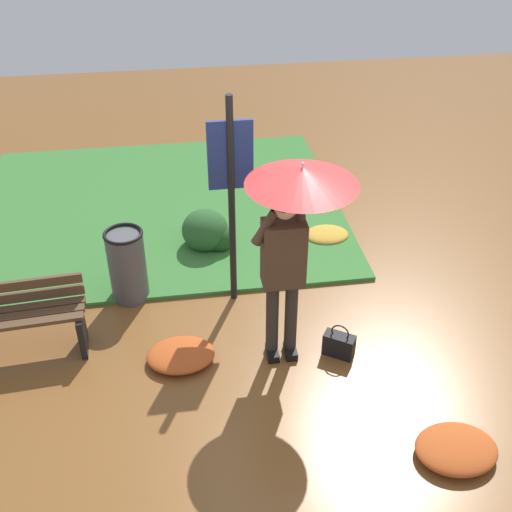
{
  "coord_description": "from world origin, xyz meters",
  "views": [
    {
      "loc": [
        -1.19,
        -4.41,
        4.27
      ],
      "look_at": [
        -0.46,
        0.52,
        0.85
      ],
      "focal_mm": 43.91,
      "sensor_mm": 36.0,
      "label": 1
    }
  ],
  "objects_px": {
    "info_sign_post": "(231,179)",
    "trash_bin": "(127,265)",
    "park_bench": "(10,320)",
    "person_with_umbrella": "(294,216)",
    "handbag": "(339,344)"
  },
  "relations": [
    {
      "from": "trash_bin",
      "to": "park_bench",
      "type": "bearing_deg",
      "value": -146.23
    },
    {
      "from": "trash_bin",
      "to": "person_with_umbrella",
      "type": "bearing_deg",
      "value": -35.61
    },
    {
      "from": "info_sign_post",
      "to": "handbag",
      "type": "height_order",
      "value": "info_sign_post"
    },
    {
      "from": "handbag",
      "to": "person_with_umbrella",
      "type": "bearing_deg",
      "value": 165.72
    },
    {
      "from": "person_with_umbrella",
      "to": "park_bench",
      "type": "height_order",
      "value": "person_with_umbrella"
    },
    {
      "from": "person_with_umbrella",
      "to": "trash_bin",
      "type": "xyz_separation_m",
      "value": [
        -1.55,
        1.11,
        -1.13
      ]
    },
    {
      "from": "info_sign_post",
      "to": "trash_bin",
      "type": "relative_size",
      "value": 2.76
    },
    {
      "from": "handbag",
      "to": "park_bench",
      "type": "relative_size",
      "value": 0.26
    },
    {
      "from": "person_with_umbrella",
      "to": "handbag",
      "type": "bearing_deg",
      "value": -14.28
    },
    {
      "from": "info_sign_post",
      "to": "trash_bin",
      "type": "height_order",
      "value": "info_sign_post"
    },
    {
      "from": "info_sign_post",
      "to": "handbag",
      "type": "xyz_separation_m",
      "value": [
        0.9,
        -1.06,
        -1.32
      ]
    },
    {
      "from": "handbag",
      "to": "park_bench",
      "type": "xyz_separation_m",
      "value": [
        -3.1,
        0.5,
        0.28
      ]
    },
    {
      "from": "person_with_umbrella",
      "to": "trash_bin",
      "type": "bearing_deg",
      "value": 144.39
    },
    {
      "from": "handbag",
      "to": "trash_bin",
      "type": "bearing_deg",
      "value": 148.7
    },
    {
      "from": "park_bench",
      "to": "trash_bin",
      "type": "relative_size",
      "value": 1.68
    }
  ]
}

